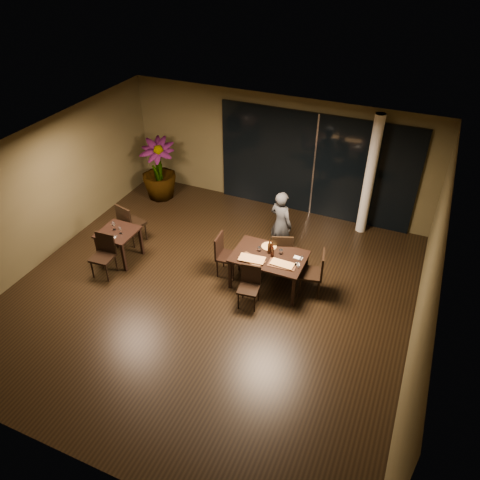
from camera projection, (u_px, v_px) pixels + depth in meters
name	position (u px, v px, depth m)	size (l,w,h in m)	color
ground	(210.00, 294.00, 9.77)	(8.00, 8.00, 0.00)	black
wall_back	(278.00, 152.00, 11.94)	(8.00, 0.10, 3.00)	#484126
wall_front	(62.00, 403.00, 5.87)	(8.00, 0.10, 3.00)	#484126
wall_left	(41.00, 193.00, 10.22)	(0.10, 8.00, 3.00)	#484126
wall_right	(430.00, 291.00, 7.59)	(0.10, 8.00, 3.00)	#484126
ceiling	(203.00, 162.00, 8.02)	(8.00, 8.00, 0.04)	silver
window_panel	(314.00, 166.00, 11.63)	(5.00, 0.06, 2.70)	black
column	(370.00, 176.00, 10.86)	(0.24, 0.24, 3.00)	white
main_table	(269.00, 259.00, 9.65)	(1.50, 1.00, 0.75)	black
side_table	(118.00, 236.00, 10.41)	(0.80, 0.80, 0.75)	black
chair_main_far	(282.00, 250.00, 10.10)	(0.59, 0.59, 0.99)	black
chair_main_near	(250.00, 284.00, 9.29)	(0.46, 0.46, 0.87)	black
chair_main_left	(224.00, 253.00, 10.04)	(0.48, 0.48, 0.97)	black
chair_main_right	(315.00, 271.00, 9.50)	(0.56, 0.56, 1.02)	black
chair_side_far	(129.00, 222.00, 10.94)	(0.59, 0.59, 1.05)	black
chair_side_near	(104.00, 252.00, 10.05)	(0.48, 0.48, 0.97)	black
diner	(281.00, 224.00, 10.49)	(0.55, 0.36, 1.61)	#2B2D30
potted_plant	(158.00, 169.00, 12.60)	(0.92, 0.92, 1.68)	#1B4E1A
pizza_board_left	(252.00, 260.00, 9.49)	(0.53, 0.26, 0.01)	#4A2D17
pizza_board_right	(282.00, 265.00, 9.36)	(0.56, 0.28, 0.01)	#3E2314
oblong_pizza_left	(252.00, 259.00, 9.48)	(0.51, 0.24, 0.02)	maroon
oblong_pizza_right	(282.00, 264.00, 9.35)	(0.45, 0.21, 0.02)	#680B09
round_pizza	(269.00, 247.00, 9.86)	(0.31, 0.31, 0.01)	#AA2D12
bottle_a	(269.00, 247.00, 9.59)	(0.07, 0.07, 0.32)	black
bottle_b	(272.00, 251.00, 9.50)	(0.07, 0.07, 0.30)	black
bottle_c	(272.00, 247.00, 9.60)	(0.06, 0.06, 0.29)	black
tumbler_left	(259.00, 249.00, 9.72)	(0.08, 0.08, 0.09)	white
tumbler_right	(281.00, 252.00, 9.64)	(0.08, 0.08, 0.10)	white
napkin_near	(295.00, 264.00, 9.36)	(0.18, 0.10, 0.01)	white
napkin_far	(298.00, 258.00, 9.54)	(0.18, 0.10, 0.01)	silver
wine_glass_a	(114.00, 226.00, 10.34)	(0.08, 0.08, 0.19)	white
wine_glass_b	(120.00, 230.00, 10.22)	(0.07, 0.07, 0.16)	white
side_napkin	(111.00, 237.00, 10.15)	(0.18, 0.11, 0.01)	silver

